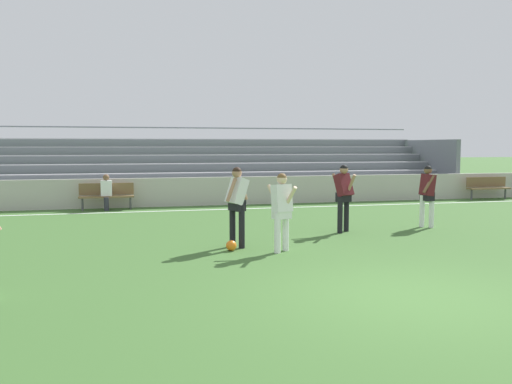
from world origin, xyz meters
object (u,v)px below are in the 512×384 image
(player_dark_wide_right, at_px, (344,192))
(player_dark_wide_left, at_px, (427,191))
(player_white_challenging, at_px, (282,206))
(bleacher_stand, at_px, (169,167))
(bench_centre_sideline, at_px, (107,194))
(soccer_ball, at_px, (231,246))
(bench_far_right, at_px, (488,186))
(spectator_seated, at_px, (106,189))
(player_white_on_ball, at_px, (237,200))

(player_dark_wide_right, relative_size, player_dark_wide_left, 1.03)
(player_white_challenging, bearing_deg, bleacher_stand, 96.31)
(bench_centre_sideline, relative_size, soccer_ball, 8.18)
(bench_far_right, bearing_deg, bench_centre_sideline, 180.00)
(bench_far_right, xyz_separation_m, spectator_seated, (-14.84, -0.12, 0.16))
(soccer_ball, bearing_deg, player_white_challenging, -19.06)
(soccer_ball, bearing_deg, bench_far_right, 33.27)
(player_white_on_ball, bearing_deg, player_white_challenging, -41.29)
(spectator_seated, height_order, soccer_ball, spectator_seated)
(spectator_seated, bearing_deg, bench_centre_sideline, 90.00)
(bench_centre_sideline, bearing_deg, player_dark_wide_right, -46.79)
(bleacher_stand, xyz_separation_m, player_dark_wide_left, (6.00, -9.67, -0.33))
(bleacher_stand, relative_size, player_dark_wide_right, 14.24)
(player_dark_wide_left, height_order, soccer_ball, player_dark_wide_left)
(bench_far_right, height_order, player_white_challenging, player_white_challenging)
(player_white_challenging, bearing_deg, player_dark_wide_left, 25.53)
(player_dark_wide_right, bearing_deg, player_white_challenging, -137.71)
(bench_centre_sideline, bearing_deg, spectator_seated, -90.00)
(bench_centre_sideline, distance_m, player_dark_wide_right, 8.64)
(bench_far_right, height_order, spectator_seated, spectator_seated)
(bleacher_stand, distance_m, bench_centre_sideline, 4.40)
(bleacher_stand, relative_size, player_white_challenging, 14.95)
(spectator_seated, xyz_separation_m, player_white_on_ball, (2.92, -7.48, 0.33))
(player_white_challenging, xyz_separation_m, player_dark_wide_right, (2.20, 2.00, 0.06))
(player_white_challenging, distance_m, player_white_on_ball, 1.05)
(bench_centre_sideline, xyz_separation_m, player_dark_wide_left, (8.38, -6.05, 0.43))
(spectator_seated, bearing_deg, player_dark_wide_left, -35.30)
(bench_far_right, distance_m, player_white_challenging, 13.89)
(spectator_seated, height_order, player_white_on_ball, player_white_on_ball)
(bench_centre_sideline, distance_m, player_white_challenging, 9.09)
(player_white_on_ball, relative_size, player_dark_wide_right, 1.01)
(player_dark_wide_right, relative_size, soccer_ball, 7.69)
(bleacher_stand, xyz_separation_m, bench_far_right, (12.45, -3.62, -0.75))
(bleacher_stand, bearing_deg, bench_far_right, -16.20)
(player_white_challenging, height_order, player_white_on_ball, player_white_on_ball)
(player_white_on_ball, bearing_deg, bench_far_right, 32.52)
(player_dark_wide_right, xyz_separation_m, soccer_ball, (-3.18, -1.66, -0.90))
(soccer_ball, bearing_deg, bleacher_stand, 91.66)
(spectator_seated, relative_size, player_white_challenging, 0.75)
(player_dark_wide_right, distance_m, soccer_ball, 3.70)
(player_dark_wide_left, xyz_separation_m, soccer_ball, (-5.66, -1.90, -0.86))
(bleacher_stand, relative_size, bench_far_right, 13.38)
(player_dark_wide_left, bearing_deg, player_white_on_ball, -164.20)
(bench_centre_sideline, distance_m, spectator_seated, 0.19)
(bench_centre_sideline, xyz_separation_m, soccer_ball, (2.72, -7.95, -0.44))
(bench_far_right, distance_m, player_dark_wide_right, 10.93)
(bench_centre_sideline, height_order, player_dark_wide_right, player_dark_wide_right)
(bench_far_right, xyz_separation_m, bench_centre_sideline, (-14.84, 0.00, 0.00))
(player_dark_wide_left, distance_m, soccer_ball, 6.04)
(player_white_challenging, height_order, player_dark_wide_right, player_dark_wide_right)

